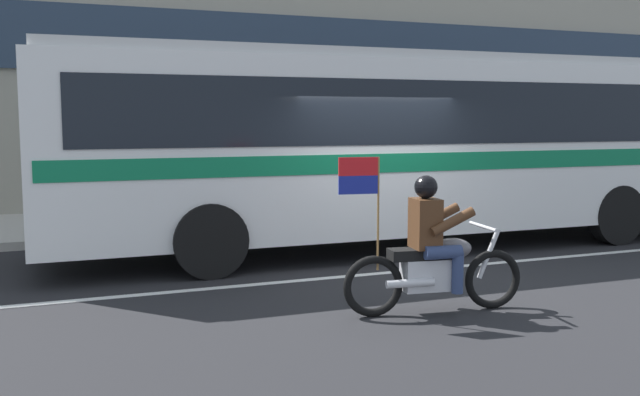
# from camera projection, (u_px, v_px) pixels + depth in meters

# --- Properties ---
(ground_plane) EXTENTS (60.00, 60.00, 0.00)m
(ground_plane) POSITION_uv_depth(u_px,v_px,m) (374.00, 264.00, 10.80)
(ground_plane) COLOR black
(sidewalk_curb) EXTENTS (28.00, 3.80, 0.15)m
(sidewalk_curb) POSITION_uv_depth(u_px,v_px,m) (270.00, 216.00, 15.50)
(sidewalk_curb) COLOR #B7B2A8
(sidewalk_curb) RESTS_ON ground_plane
(lane_center_stripe) EXTENTS (26.60, 0.14, 0.01)m
(lane_center_stripe) POSITION_uv_depth(u_px,v_px,m) (393.00, 272.00, 10.25)
(lane_center_stripe) COLOR silver
(lane_center_stripe) RESTS_ON ground_plane
(transit_bus) EXTENTS (12.32, 2.71, 3.22)m
(transit_bus) POSITION_uv_depth(u_px,v_px,m) (413.00, 136.00, 12.18)
(transit_bus) COLOR white
(transit_bus) RESTS_ON ground_plane
(motorcycle_with_rider) EXTENTS (2.18, 0.68, 1.78)m
(motorcycle_with_rider) POSITION_uv_depth(u_px,v_px,m) (433.00, 255.00, 8.06)
(motorcycle_with_rider) COLOR black
(motorcycle_with_rider) RESTS_ON ground_plane
(fire_hydrant) EXTENTS (0.22, 0.30, 0.75)m
(fire_hydrant) POSITION_uv_depth(u_px,v_px,m) (136.00, 209.00, 13.28)
(fire_hydrant) COLOR #4C8C3F
(fire_hydrant) RESTS_ON sidewalk_curb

